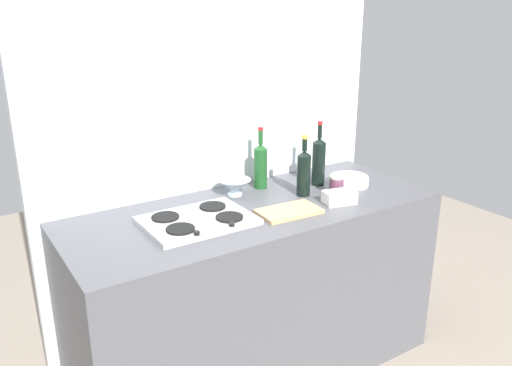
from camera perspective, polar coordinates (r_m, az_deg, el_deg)
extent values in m
plane|color=gray|center=(2.91, 0.00, -19.40)|extent=(6.00, 6.00, 0.00)
cube|color=#4C4C51|center=(2.65, 0.00, -11.74)|extent=(1.80, 0.70, 0.90)
cube|color=silver|center=(2.67, -4.48, 7.38)|extent=(1.90, 0.06, 2.55)
cube|color=#B2B2B7|center=(2.29, -6.43, -4.12)|extent=(0.47, 0.34, 0.02)
cylinder|color=black|center=(2.17, -8.28, -5.00)|extent=(0.12, 0.12, 0.01)
cylinder|color=black|center=(2.27, -2.93, -3.76)|extent=(0.12, 0.12, 0.01)
cylinder|color=black|center=(2.30, -9.90, -3.69)|extent=(0.12, 0.12, 0.01)
cylinder|color=black|center=(2.39, -4.78, -2.57)|extent=(0.12, 0.12, 0.01)
cylinder|color=black|center=(2.12, -6.50, -5.47)|extent=(0.02, 0.02, 0.02)
cylinder|color=black|center=(2.19, -2.67, -4.55)|extent=(0.02, 0.02, 0.02)
cylinder|color=white|center=(2.80, 10.24, -0.12)|extent=(0.20, 0.20, 0.01)
cylinder|color=white|center=(2.79, 10.16, 0.13)|extent=(0.20, 0.20, 0.01)
cylinder|color=white|center=(2.79, 10.19, 0.40)|extent=(0.20, 0.20, 0.01)
cylinder|color=white|center=(2.79, 10.18, 0.63)|extent=(0.20, 0.20, 0.01)
cylinder|color=black|center=(2.75, 6.87, 2.09)|extent=(0.07, 0.07, 0.23)
cone|color=black|center=(2.72, 6.97, 4.64)|extent=(0.07, 0.07, 0.02)
cylinder|color=black|center=(2.71, 7.01, 5.63)|extent=(0.02, 0.02, 0.07)
cylinder|color=#B21E1E|center=(2.70, 7.05, 6.55)|extent=(0.03, 0.03, 0.02)
cylinder|color=black|center=(2.59, 5.25, 0.81)|extent=(0.07, 0.07, 0.21)
cone|color=black|center=(2.56, 5.32, 3.26)|extent=(0.07, 0.07, 0.02)
cylinder|color=black|center=(2.55, 5.35, 4.19)|extent=(0.03, 0.03, 0.06)
cylinder|color=gold|center=(2.54, 5.38, 5.04)|extent=(0.03, 0.03, 0.02)
cylinder|color=#19471E|center=(2.69, 0.50, 1.61)|extent=(0.07, 0.07, 0.21)
cone|color=#19471E|center=(2.66, 0.51, 4.01)|extent=(0.07, 0.07, 0.02)
cylinder|color=#19471E|center=(2.64, 0.51, 5.02)|extent=(0.02, 0.02, 0.07)
cylinder|color=#B21E1E|center=(2.63, 0.51, 5.96)|extent=(0.03, 0.03, 0.02)
cylinder|color=silver|center=(2.61, -2.24, -1.22)|extent=(0.07, 0.07, 0.01)
cone|color=silver|center=(2.60, -2.26, -0.37)|extent=(0.16, 0.16, 0.07)
cube|color=white|center=(2.53, 9.11, -1.55)|extent=(0.17, 0.13, 0.06)
cylinder|color=#66384C|center=(2.64, 8.80, -0.34)|extent=(0.07, 0.07, 0.09)
cylinder|color=beige|center=(2.62, 8.85, 0.66)|extent=(0.07, 0.07, 0.01)
cube|color=tan|center=(2.39, 3.62, -3.12)|extent=(0.30, 0.18, 0.02)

